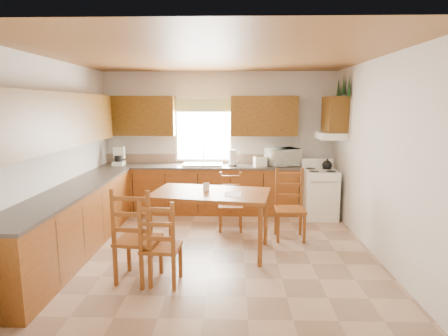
{
  "coord_description": "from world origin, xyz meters",
  "views": [
    {
      "loc": [
        0.3,
        -5.1,
        2.07
      ],
      "look_at": [
        0.15,
        0.3,
        1.15
      ],
      "focal_mm": 30.0,
      "sensor_mm": 36.0,
      "label": 1
    }
  ],
  "objects_px": {
    "stove": "(319,195)",
    "dining_table": "(211,222)",
    "microwave": "(283,157)",
    "chair_far_left": "(231,202)",
    "chair_far_right": "(290,205)",
    "chair_near_left": "(138,234)",
    "chair_near_right": "(161,242)"
  },
  "relations": [
    {
      "from": "stove",
      "to": "dining_table",
      "type": "distance_m",
      "value": 2.51
    },
    {
      "from": "stove",
      "to": "microwave",
      "type": "distance_m",
      "value": 0.97
    },
    {
      "from": "dining_table",
      "to": "chair_far_left",
      "type": "bearing_deg",
      "value": 83.43
    },
    {
      "from": "dining_table",
      "to": "chair_far_right",
      "type": "xyz_separation_m",
      "value": [
        1.2,
        0.51,
        0.11
      ]
    },
    {
      "from": "chair_far_right",
      "to": "dining_table",
      "type": "bearing_deg",
      "value": -155.84
    },
    {
      "from": "stove",
      "to": "chair_far_right",
      "type": "bearing_deg",
      "value": -122.08
    },
    {
      "from": "microwave",
      "to": "chair_near_left",
      "type": "height_order",
      "value": "microwave"
    },
    {
      "from": "stove",
      "to": "microwave",
      "type": "height_order",
      "value": "microwave"
    },
    {
      "from": "microwave",
      "to": "chair_far_right",
      "type": "bearing_deg",
      "value": -114.94
    },
    {
      "from": "chair_near_left",
      "to": "microwave",
      "type": "bearing_deg",
      "value": -118.78
    },
    {
      "from": "chair_near_left",
      "to": "chair_far_right",
      "type": "distance_m",
      "value": 2.45
    },
    {
      "from": "stove",
      "to": "dining_table",
      "type": "relative_size",
      "value": 0.54
    },
    {
      "from": "dining_table",
      "to": "chair_near_right",
      "type": "relative_size",
      "value": 1.58
    },
    {
      "from": "microwave",
      "to": "chair_far_right",
      "type": "xyz_separation_m",
      "value": [
        -0.06,
        -1.45,
        -0.55
      ]
    },
    {
      "from": "chair_far_left",
      "to": "chair_far_right",
      "type": "bearing_deg",
      "value": -24.64
    },
    {
      "from": "chair_far_left",
      "to": "chair_near_right",
      "type": "bearing_deg",
      "value": -112.36
    },
    {
      "from": "microwave",
      "to": "chair_near_right",
      "type": "bearing_deg",
      "value": -143.37
    },
    {
      "from": "dining_table",
      "to": "chair_near_left",
      "type": "bearing_deg",
      "value": -121.4
    },
    {
      "from": "microwave",
      "to": "dining_table",
      "type": "distance_m",
      "value": 2.42
    },
    {
      "from": "stove",
      "to": "dining_table",
      "type": "xyz_separation_m",
      "value": [
        -1.9,
        -1.64,
        -0.01
      ]
    },
    {
      "from": "microwave",
      "to": "dining_table",
      "type": "height_order",
      "value": "microwave"
    },
    {
      "from": "stove",
      "to": "chair_far_left",
      "type": "distance_m",
      "value": 1.78
    },
    {
      "from": "chair_near_left",
      "to": "chair_near_right",
      "type": "height_order",
      "value": "chair_near_left"
    },
    {
      "from": "dining_table",
      "to": "chair_near_right",
      "type": "distance_m",
      "value": 1.13
    },
    {
      "from": "stove",
      "to": "dining_table",
      "type": "bearing_deg",
      "value": -139.25
    },
    {
      "from": "chair_far_right",
      "to": "stove",
      "type": "bearing_deg",
      "value": 58.92
    },
    {
      "from": "microwave",
      "to": "chair_far_left",
      "type": "height_order",
      "value": "microwave"
    },
    {
      "from": "chair_near_left",
      "to": "chair_far_left",
      "type": "bearing_deg",
      "value": -113.45
    },
    {
      "from": "microwave",
      "to": "chair_near_left",
      "type": "bearing_deg",
      "value": -148.14
    },
    {
      "from": "stove",
      "to": "chair_near_right",
      "type": "xyz_separation_m",
      "value": [
        -2.41,
        -2.65,
        0.07
      ]
    },
    {
      "from": "stove",
      "to": "chair_near_right",
      "type": "bearing_deg",
      "value": -132.41
    },
    {
      "from": "stove",
      "to": "chair_far_left",
      "type": "xyz_separation_m",
      "value": [
        -1.63,
        -0.71,
        0.03
      ]
    }
  ]
}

